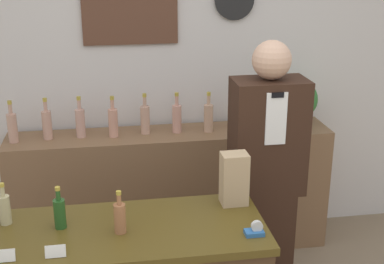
{
  "coord_description": "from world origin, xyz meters",
  "views": [
    {
      "loc": [
        -0.37,
        -1.84,
        2.21
      ],
      "look_at": [
        0.11,
        1.1,
        1.15
      ],
      "focal_mm": 50.0,
      "sensor_mm": 36.0,
      "label": 1
    }
  ],
  "objects_px": {
    "paper_bag": "(234,179)",
    "tape_dispenser": "(255,230)",
    "potted_plant": "(298,101)",
    "shopkeeper": "(266,181)"
  },
  "relations": [
    {
      "from": "shopkeeper",
      "to": "potted_plant",
      "type": "bearing_deg",
      "value": 58.45
    },
    {
      "from": "potted_plant",
      "to": "tape_dispenser",
      "type": "xyz_separation_m",
      "value": [
        -0.72,
        -1.43,
        -0.19
      ]
    },
    {
      "from": "paper_bag",
      "to": "tape_dispenser",
      "type": "bearing_deg",
      "value": -85.91
    },
    {
      "from": "shopkeeper",
      "to": "tape_dispenser",
      "type": "height_order",
      "value": "shopkeeper"
    },
    {
      "from": "potted_plant",
      "to": "shopkeeper",
      "type": "bearing_deg",
      "value": -121.55
    },
    {
      "from": "shopkeeper",
      "to": "tape_dispenser",
      "type": "relative_size",
      "value": 18.96
    },
    {
      "from": "shopkeeper",
      "to": "tape_dispenser",
      "type": "bearing_deg",
      "value": -110.76
    },
    {
      "from": "shopkeeper",
      "to": "paper_bag",
      "type": "relative_size",
      "value": 6.05
    },
    {
      "from": "shopkeeper",
      "to": "paper_bag",
      "type": "bearing_deg",
      "value": -128.98
    },
    {
      "from": "shopkeeper",
      "to": "paper_bag",
      "type": "distance_m",
      "value": 0.49
    }
  ]
}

